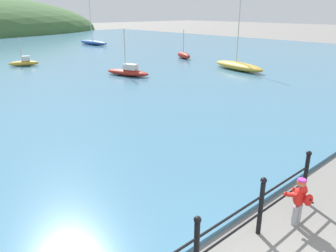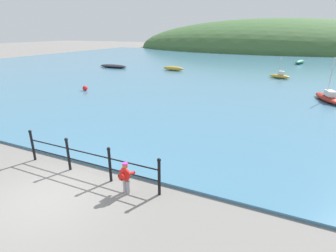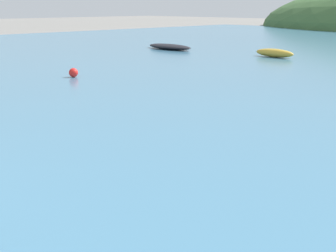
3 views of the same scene
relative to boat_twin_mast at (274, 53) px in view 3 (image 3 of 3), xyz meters
The scene contains 3 objects.
boat_twin_mast is the anchor object (origin of this frame).
boat_mid_harbor 8.25m from the boat_twin_mast, behind, with size 4.29×1.82×0.37m.
mooring_buoy 13.42m from the boat_twin_mast, 97.66° to the right, with size 0.40×0.40×0.40m, color red.
Camera 3 is at (8.66, -0.12, 3.19)m, focal length 50.00 mm.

